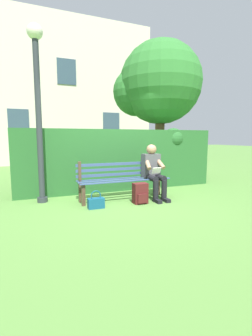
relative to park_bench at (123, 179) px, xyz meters
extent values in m
plane|color=#517F38|center=(0.00, 0.07, -0.44)|extent=(60.00, 60.00, 0.00)
cube|color=#4C3828|center=(-0.91, 0.22, -0.23)|extent=(0.07, 0.07, 0.43)
cube|color=#4C3828|center=(0.91, 0.22, -0.23)|extent=(0.07, 0.07, 0.43)
cube|color=#4C3828|center=(-0.91, -0.07, -0.23)|extent=(0.07, 0.07, 0.43)
cube|color=#4C3828|center=(0.91, -0.07, -0.23)|extent=(0.07, 0.07, 0.43)
cube|color=#384C7A|center=(0.00, -0.12, -0.01)|extent=(1.98, 0.06, 0.02)
cube|color=#384C7A|center=(0.00, 0.07, -0.01)|extent=(1.98, 0.06, 0.02)
cube|color=#384C7A|center=(0.00, 0.27, -0.01)|extent=(1.98, 0.06, 0.02)
cube|color=#4C3828|center=(-0.91, -0.11, 0.20)|extent=(0.06, 0.06, 0.39)
cube|color=#4C3828|center=(0.91, -0.11, 0.20)|extent=(0.06, 0.06, 0.39)
cube|color=#384C7A|center=(0.00, -0.11, 0.09)|extent=(1.98, 0.02, 0.06)
cube|color=#384C7A|center=(0.00, -0.11, 0.20)|extent=(1.98, 0.02, 0.06)
cube|color=#384C7A|center=(0.00, -0.11, 0.31)|extent=(1.98, 0.02, 0.06)
cube|color=#4C4C51|center=(-0.64, 0.05, 0.26)|extent=(0.38, 0.22, 0.52)
sphere|color=#A57A5B|center=(-0.64, 0.07, 0.62)|extent=(0.22, 0.22, 0.22)
cylinder|color=black|center=(-0.74, 0.26, 0.02)|extent=(0.13, 0.42, 0.13)
cylinder|color=black|center=(-0.54, 0.26, 0.02)|extent=(0.13, 0.42, 0.13)
cylinder|color=black|center=(-0.74, 0.47, -0.22)|extent=(0.12, 0.12, 0.45)
cylinder|color=black|center=(-0.54, 0.47, -0.22)|extent=(0.12, 0.12, 0.45)
cube|color=black|center=(-0.74, 0.55, -0.41)|extent=(0.10, 0.24, 0.07)
cube|color=black|center=(-0.54, 0.55, -0.41)|extent=(0.10, 0.24, 0.07)
cylinder|color=#A57A5B|center=(-0.79, 0.19, 0.32)|extent=(0.14, 0.32, 0.26)
cylinder|color=#A57A5B|center=(-0.49, 0.19, 0.32)|extent=(0.14, 0.32, 0.26)
cube|color=white|center=(-0.64, 0.31, 0.18)|extent=(0.20, 0.07, 0.13)
cube|color=#265B28|center=(-0.30, -1.02, 0.32)|extent=(5.08, 0.64, 1.52)
sphere|color=#265B28|center=(-1.83, -0.92, 0.85)|extent=(0.57, 0.57, 0.57)
sphere|color=#265B28|center=(0.97, -1.08, 0.78)|extent=(0.51, 0.51, 0.51)
cylinder|color=brown|center=(-1.99, -1.93, 0.71)|extent=(0.29, 0.29, 2.30)
sphere|color=#2D702D|center=(-1.99, -1.93, 2.55)|extent=(2.50, 2.50, 2.50)
sphere|color=#2D702D|center=(-1.36, -2.30, 2.30)|extent=(1.50, 1.50, 1.50)
cube|color=beige|center=(0.05, -8.84, 3.17)|extent=(8.99, 2.74, 7.22)
cube|color=#334756|center=(-2.20, -7.45, 1.58)|extent=(0.90, 0.04, 1.20)
cube|color=#334756|center=(2.29, -7.45, 1.58)|extent=(0.90, 0.04, 1.20)
cube|color=#334756|center=(0.05, -7.45, 4.03)|extent=(0.90, 0.04, 1.20)
cube|color=#4C1919|center=(-0.19, 0.47, -0.24)|extent=(0.29, 0.19, 0.41)
cube|color=#4C1919|center=(-0.19, 0.58, -0.32)|extent=(0.20, 0.04, 0.18)
cylinder|color=#4C1919|center=(-0.28, 0.36, -0.22)|extent=(0.04, 0.04, 0.25)
cylinder|color=#4C1919|center=(-0.11, 0.36, -0.22)|extent=(0.04, 0.04, 0.25)
cube|color=navy|center=(0.73, 0.47, -0.35)|extent=(0.31, 0.14, 0.20)
torus|color=navy|center=(0.73, 0.47, -0.20)|extent=(0.19, 0.02, 0.19)
cylinder|color=#2D3338|center=(1.64, -0.37, -0.39)|extent=(0.21, 0.21, 0.10)
cylinder|color=#2D3338|center=(1.64, -0.37, 1.15)|extent=(0.12, 0.12, 3.20)
sphere|color=silver|center=(1.64, -0.37, 2.87)|extent=(0.30, 0.30, 0.30)
camera|label=1|loc=(1.81, 4.72, 0.88)|focal=25.42mm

